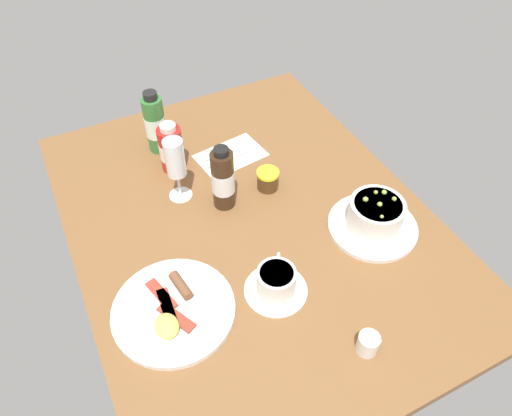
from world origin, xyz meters
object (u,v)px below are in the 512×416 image
object	(u,v)px
creamer_jug	(368,343)
sauce_bottle_green	(155,124)
wine_glass	(175,161)
sauce_bottle_red	(171,149)
coffee_cup	(276,282)
sauce_bottle_brown	(223,179)
breakfast_plate	(173,310)
jam_jar	(268,180)
cutlery_setting	(229,155)
porridge_bowl	(375,217)

from	to	relation	value
creamer_jug	sauce_bottle_green	bearing A→B (deg)	12.21
wine_glass	sauce_bottle_red	size ratio (longest dim) A/B	1.24
sauce_bottle_green	wine_glass	bearing A→B (deg)	176.66
sauce_bottle_green	sauce_bottle_red	size ratio (longest dim) A/B	1.29
coffee_cup	sauce_bottle_green	xyz separation A→B (cm)	(57.30, 7.16, 5.38)
sauce_bottle_brown	sauce_bottle_red	xyz separation A→B (cm)	(18.64, 6.88, -1.71)
coffee_cup	sauce_bottle_green	size ratio (longest dim) A/B	0.74
creamer_jug	sauce_bottle_red	size ratio (longest dim) A/B	0.36
wine_glass	breakfast_plate	size ratio (longest dim) A/B	0.69
jam_jar	sauce_bottle_green	bearing A→B (deg)	35.99
creamer_jug	jam_jar	size ratio (longest dim) A/B	0.89
cutlery_setting	breakfast_plate	world-z (taller)	breakfast_plate
cutlery_setting	porridge_bowl	bearing A→B (deg)	-153.27
porridge_bowl	cutlery_setting	world-z (taller)	porridge_bowl
jam_jar	breakfast_plate	bearing A→B (deg)	125.39
porridge_bowl	sauce_bottle_green	distance (cm)	63.57
coffee_cup	breakfast_plate	bearing A→B (deg)	77.98
jam_jar	sauce_bottle_green	world-z (taller)	sauce_bottle_green
porridge_bowl	coffee_cup	distance (cm)	29.80
cutlery_setting	coffee_cup	distance (cm)	46.32
wine_glass	breakfast_plate	bearing A→B (deg)	157.47
porridge_bowl	breakfast_plate	size ratio (longest dim) A/B	0.84
cutlery_setting	sauce_bottle_brown	xyz separation A→B (cm)	(-16.32, 8.55, 8.02)
porridge_bowl	coffee_cup	size ratio (longest dim) A/B	1.56
creamer_jug	jam_jar	bearing A→B (deg)	-4.16
creamer_jug	coffee_cup	bearing A→B (deg)	25.53
porridge_bowl	sauce_bottle_red	world-z (taller)	sauce_bottle_red
sauce_bottle_green	breakfast_plate	bearing A→B (deg)	164.63
sauce_bottle_green	breakfast_plate	distance (cm)	55.16
creamer_jug	sauce_bottle_green	size ratio (longest dim) A/B	0.28
coffee_cup	creamer_jug	size ratio (longest dim) A/B	2.63
wine_glass	porridge_bowl	bearing A→B (deg)	-129.65
jam_jar	sauce_bottle_green	distance (cm)	35.04
cutlery_setting	breakfast_plate	xyz separation A→B (cm)	(-40.70, 30.85, 0.65)
cutlery_setting	sauce_bottle_red	distance (cm)	16.84
porridge_bowl	wine_glass	size ratio (longest dim) A/B	1.21
breakfast_plate	porridge_bowl	bearing A→B (deg)	-89.10
wine_glass	jam_jar	world-z (taller)	wine_glass
sauce_bottle_brown	coffee_cup	bearing A→B (deg)	178.72
creamer_jug	breakfast_plate	world-z (taller)	creamer_jug
cutlery_setting	jam_jar	size ratio (longest dim) A/B	3.43
porridge_bowl	sauce_bottle_red	bearing A→B (deg)	40.09
creamer_jug	porridge_bowl	bearing A→B (deg)	-37.82
cutlery_setting	sauce_bottle_red	world-z (taller)	sauce_bottle_red
porridge_bowl	sauce_bottle_red	xyz separation A→B (cm)	(42.21, 35.53, 2.60)
jam_jar	sauce_bottle_red	xyz separation A→B (cm)	(18.29, 19.38, 3.84)
porridge_bowl	wine_glass	world-z (taller)	wine_glass
porridge_bowl	breakfast_plate	world-z (taller)	porridge_bowl
coffee_cup	creamer_jug	bearing A→B (deg)	-154.47
sauce_bottle_green	breakfast_plate	size ratio (longest dim) A/B	0.72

